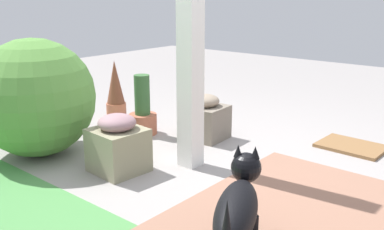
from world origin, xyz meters
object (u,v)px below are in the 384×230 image
Objects in this scene: porch_pillar at (190,35)px; dog at (238,206)px; stone_planter_nearest at (205,118)px; stone_planter_mid at (118,145)px; terracotta_pot_tall at (143,113)px; terracotta_pot_spiky at (115,92)px; round_shrub at (36,98)px; doormat at (352,146)px.

porch_pillar is 1.55m from dog.
stone_planter_mid reaches higher than stone_planter_nearest.
stone_planter_mid is 0.78× the size of terracotta_pot_tall.
terracotta_pot_spiky is (1.51, -0.50, -0.75)m from porch_pillar.
stone_planter_nearest is 1.56m from round_shrub.
round_shrub is at bearing 43.00° from doormat.
stone_planter_mid is 1.51m from terracotta_pot_spiky.
round_shrub is at bearing 74.30° from terracotta_pot_tall.
porch_pillar is 2.09× the size of round_shrub.
stone_planter_mid is (0.36, 0.46, -0.85)m from porch_pillar.
terracotta_pot_tall is at bearing 27.63° from doormat.
round_shrub reaches higher than dog.
dog is (-2.22, 0.20, -0.20)m from round_shrub.
terracotta_pot_spiky reaches higher than stone_planter_nearest.
stone_planter_nearest is 1.08m from stone_planter_mid.
round_shrub is (0.82, 0.19, 0.29)m from stone_planter_mid.
porch_pillar is 1.86m from doormat.
doormat is at bearing -124.73° from porch_pillar.
stone_planter_nearest is 0.73× the size of terracotta_pot_tall.
stone_planter_nearest is (0.34, -0.62, -0.86)m from porch_pillar.
stone_planter_mid reaches higher than doormat.
round_shrub is at bearing 56.54° from stone_planter_nearest.
stone_planter_mid is 0.96m from terracotta_pot_tall.
dog is at bearing 152.03° from terracotta_pot_spiky.
terracotta_pot_spiky is at bearing -15.82° from terracotta_pot_tall.
terracotta_pot_spiky reaches higher than stone_planter_mid.
terracotta_pot_tall is 1.06× the size of doormat.
doormat is at bearing -152.37° from terracotta_pot_tall.
terracotta_pot_tall is (-0.28, -0.98, -0.30)m from round_shrub.
stone_planter_nearest is at bearing -61.16° from porch_pillar.
round_shrub is 1.70× the size of terracotta_pot_tall.
stone_planter_mid is 0.62× the size of dog.
terracotta_pot_spiky is at bearing 5.63° from stone_planter_nearest.
dog is at bearing 164.36° from stone_planter_mid.
doormat is (-1.78, -0.93, -0.20)m from terracotta_pot_tall.
porch_pillar is 3.55× the size of terracotta_pot_tall.
stone_planter_mid is at bearing 124.61° from terracotta_pot_tall.
terracotta_pot_tall is 2.28m from dog.
terracotta_pot_tall is at bearing -55.39° from stone_planter_mid.
terracotta_pot_spiky is at bearing -39.89° from stone_planter_mid.
terracotta_pot_spiky reaches higher than terracotta_pot_tall.
dog is at bearing 140.67° from porch_pillar.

